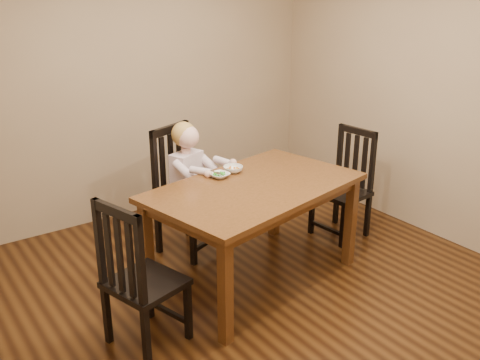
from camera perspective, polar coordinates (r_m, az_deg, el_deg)
room at (r=3.84m, az=2.17°, el=5.83°), size 4.01×4.01×2.71m
dining_table at (r=4.19m, az=1.60°, el=-1.74°), size 1.82×1.30×0.83m
chair_child at (r=4.79m, az=-5.93°, el=-1.33°), size 0.62×0.61×1.14m
chair_left at (r=3.59m, az=-10.76°, el=-10.28°), size 0.54×0.56×1.06m
chair_right at (r=5.17m, az=11.14°, el=-0.57°), size 0.46×0.48×1.04m
toddler at (r=4.70m, az=-5.47°, el=0.42°), size 0.51×0.57×0.64m
bowl_peas at (r=4.30m, az=-2.18°, el=0.50°), size 0.18×0.18×0.04m
bowl_veg at (r=4.42m, az=-0.74°, el=1.17°), size 0.20×0.20×0.05m
fork at (r=4.25m, az=-2.38°, el=0.62°), size 0.09×0.10×0.05m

